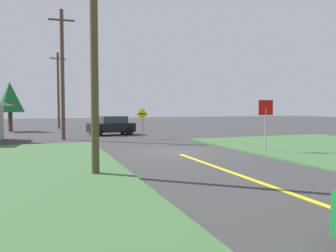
% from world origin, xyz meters
% --- Properties ---
extents(ground_plane, '(120.00, 120.00, 0.00)m').
position_xyz_m(ground_plane, '(0.00, 0.00, 0.00)').
color(ground_plane, '#373737').
extents(lane_stripe_center, '(0.20, 14.00, 0.01)m').
position_xyz_m(lane_stripe_center, '(0.00, -8.00, 0.01)').
color(lane_stripe_center, yellow).
rests_on(lane_stripe_center, ground).
extents(stop_sign, '(0.78, 0.18, 2.76)m').
position_xyz_m(stop_sign, '(4.51, -1.73, 1.96)').
color(stop_sign, '#9EA0A8').
rests_on(stop_sign, ground).
extents(car_approaching_junction, '(4.10, 2.35, 1.62)m').
position_xyz_m(car_approaching_junction, '(-1.12, 12.10, 0.80)').
color(car_approaching_junction, black).
rests_on(car_approaching_junction, ground).
extents(utility_pole_near, '(1.77, 0.56, 8.13)m').
position_xyz_m(utility_pole_near, '(-4.74, -4.76, 4.20)').
color(utility_pole_near, brown).
rests_on(utility_pole_near, ground).
extents(utility_pole_mid, '(1.80, 0.27, 9.40)m').
position_xyz_m(utility_pole_mid, '(-5.21, 9.03, 4.84)').
color(utility_pole_mid, brown).
rests_on(utility_pole_mid, ground).
extents(utility_pole_far, '(1.76, 0.64, 8.44)m').
position_xyz_m(utility_pole_far, '(-5.10, 22.82, 4.36)').
color(utility_pole_far, brown).
rests_on(utility_pole_far, ground).
extents(direction_sign, '(0.91, 0.08, 2.33)m').
position_xyz_m(direction_sign, '(0.40, 7.72, 1.45)').
color(direction_sign, slate).
rests_on(direction_sign, ground).
extents(oak_tree_left, '(2.66, 2.66, 4.84)m').
position_xyz_m(oak_tree_left, '(-9.73, 19.57, 3.34)').
color(oak_tree_left, brown).
rests_on(oak_tree_left, ground).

